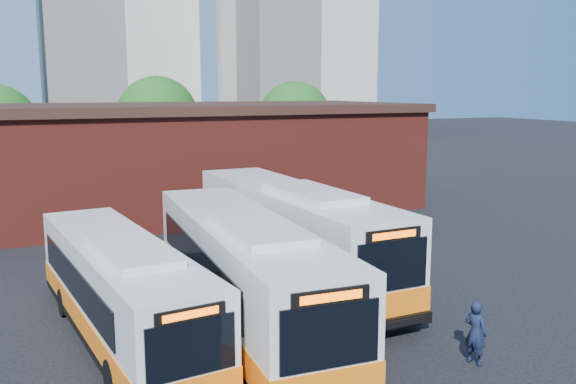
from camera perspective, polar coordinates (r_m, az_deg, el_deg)
name	(u,v)px	position (r m, az deg, el deg)	size (l,w,h in m)	color
ground	(334,321)	(19.78, 4.36, -11.92)	(220.00, 220.00, 0.00)	black
bus_west	(121,294)	(18.39, -15.36, -9.22)	(3.54, 11.64, 3.13)	silver
bus_midwest	(243,276)	(18.80, -4.22, -7.84)	(3.42, 13.21, 3.56)	silver
bus_mideast	(292,236)	(23.46, 0.36, -4.10)	(3.20, 13.80, 3.74)	silver
transit_worker	(476,333)	(17.30, 17.14, -12.47)	(0.63, 0.42, 1.74)	#121933
depot_building	(176,156)	(37.42, -10.43, 3.29)	(28.60, 12.60, 6.40)	maroon
tree_mid	(157,116)	(51.34, -12.12, 6.93)	(6.56, 6.56, 8.36)	#382314
tree_east	(295,118)	(52.02, 0.62, 6.90)	(6.24, 6.24, 7.96)	#382314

